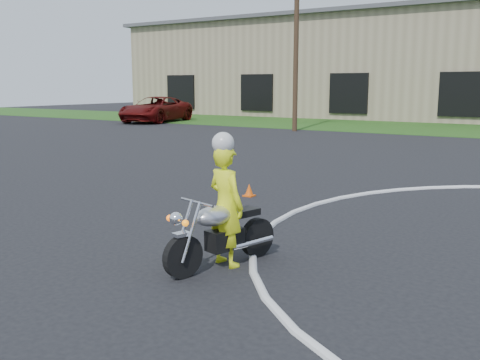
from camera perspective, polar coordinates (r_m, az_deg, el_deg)
The scene contains 4 objects.
primary_motorcycle at distance 7.73m, azimuth -2.12°, elevation -5.66°, with size 0.89×1.97×1.06m.
rider_primary_grp at distance 7.73m, azimuth -1.53°, elevation -2.35°, with size 0.74×0.58×1.96m.
pickup_grp at distance 39.07m, azimuth -8.96°, elevation 7.46°, with size 4.08×6.90×1.80m.
warehouse at distance 49.62m, azimuth 12.81°, elevation 11.63°, with size 41.00×17.00×8.30m.
Camera 1 is at (-1.18, -6.67, 2.61)m, focal length 40.00 mm.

